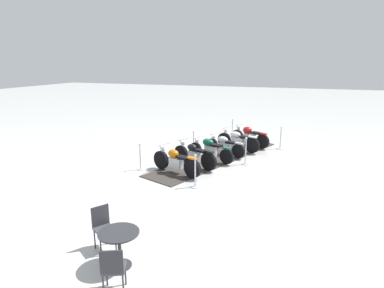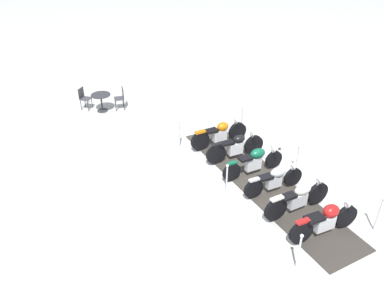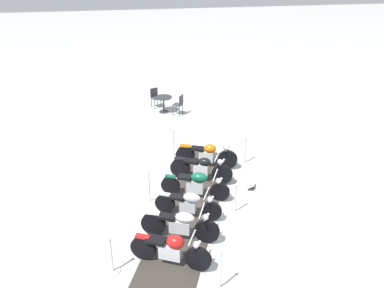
{
  "view_description": "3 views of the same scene",
  "coord_description": "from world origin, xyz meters",
  "px_view_note": "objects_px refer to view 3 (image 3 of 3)",
  "views": [
    {
      "loc": [
        12.97,
        3.37,
        4.04
      ],
      "look_at": [
        1.44,
        -0.67,
        0.92
      ],
      "focal_mm": 30.33,
      "sensor_mm": 36.0,
      "label": 1
    },
    {
      "loc": [
        -4.9,
        9.04,
        7.47
      ],
      "look_at": [
        2.63,
        0.37,
        0.57
      ],
      "focal_mm": 36.61,
      "sensor_mm": 36.0,
      "label": 2
    },
    {
      "loc": [
        -10.65,
        1.69,
        7.59
      ],
      "look_at": [
        2.63,
        -0.44,
        0.87
      ],
      "focal_mm": 38.9,
      "sensor_mm": 36.0,
      "label": 3
    }
  ],
  "objects_px": {
    "stanchion_right_mid": "(235,203)",
    "stanchion_right_front": "(220,276)",
    "stanchion_left_front": "(112,262)",
    "cafe_chair_across_table": "(155,96)",
    "motorcycle_cream": "(181,224)",
    "motorcycle_chrome": "(189,204)",
    "motorcycle_forest": "(196,184)",
    "stanchion_left_mid": "(149,191)",
    "cafe_chair_near_table": "(179,103)",
    "cafe_table": "(164,101)",
    "motorcycle_copper": "(207,155)",
    "stanchion_left_rear": "(174,148)",
    "motorcycle_black": "(202,168)",
    "stanchion_right_rear": "(245,154)",
    "motorcycle_maroon": "(171,249)",
    "info_placard": "(251,186)"
  },
  "relations": [
    {
      "from": "motorcycle_maroon",
      "to": "motorcycle_chrome",
      "type": "height_order",
      "value": "motorcycle_maroon"
    },
    {
      "from": "motorcycle_cream",
      "to": "motorcycle_chrome",
      "type": "bearing_deg",
      "value": 90.09
    },
    {
      "from": "motorcycle_copper",
      "to": "cafe_chair_across_table",
      "type": "bearing_deg",
      "value": 124.06
    },
    {
      "from": "motorcycle_cream",
      "to": "stanchion_right_front",
      "type": "distance_m",
      "value": 2.08
    },
    {
      "from": "motorcycle_black",
      "to": "stanchion_left_rear",
      "type": "distance_m",
      "value": 2.11
    },
    {
      "from": "motorcycle_maroon",
      "to": "motorcycle_cream",
      "type": "distance_m",
      "value": 1.05
    },
    {
      "from": "stanchion_left_front",
      "to": "stanchion_right_front",
      "type": "bearing_deg",
      "value": -110.9
    },
    {
      "from": "stanchion_left_rear",
      "to": "cafe_table",
      "type": "bearing_deg",
      "value": -0.71
    },
    {
      "from": "motorcycle_black",
      "to": "stanchion_right_rear",
      "type": "height_order",
      "value": "motorcycle_black"
    },
    {
      "from": "motorcycle_copper",
      "to": "stanchion_left_front",
      "type": "xyz_separation_m",
      "value": [
        -4.92,
        3.36,
        -0.17
      ]
    },
    {
      "from": "stanchion_right_rear",
      "to": "info_placard",
      "type": "distance_m",
      "value": 1.76
    },
    {
      "from": "motorcycle_cream",
      "to": "stanchion_left_mid",
      "type": "relative_size",
      "value": 1.87
    },
    {
      "from": "stanchion_right_rear",
      "to": "motorcycle_copper",
      "type": "bearing_deg",
      "value": 91.14
    },
    {
      "from": "cafe_chair_across_table",
      "to": "motorcycle_cream",
      "type": "bearing_deg",
      "value": -24.88
    },
    {
      "from": "motorcycle_copper",
      "to": "stanchion_left_mid",
      "type": "distance_m",
      "value": 2.97
    },
    {
      "from": "stanchion_left_mid",
      "to": "stanchion_left_rear",
      "type": "distance_m",
      "value": 3.17
    },
    {
      "from": "stanchion_right_rear",
      "to": "stanchion_left_front",
      "type": "relative_size",
      "value": 0.96
    },
    {
      "from": "stanchion_right_front",
      "to": "stanchion_left_mid",
      "type": "distance_m",
      "value": 4.18
    },
    {
      "from": "stanchion_right_front",
      "to": "cafe_chair_near_table",
      "type": "xyz_separation_m",
      "value": [
        10.99,
        -0.46,
        0.18
      ]
    },
    {
      "from": "stanchion_right_mid",
      "to": "info_placard",
      "type": "bearing_deg",
      "value": -35.41
    },
    {
      "from": "motorcycle_maroon",
      "to": "cafe_chair_across_table",
      "type": "xyz_separation_m",
      "value": [
        11.22,
        -0.49,
        0.03
      ]
    },
    {
      "from": "motorcycle_chrome",
      "to": "motorcycle_copper",
      "type": "distance_m",
      "value": 3.16
    },
    {
      "from": "motorcycle_cream",
      "to": "stanchion_right_mid",
      "type": "distance_m",
      "value": 2.07
    },
    {
      "from": "stanchion_right_mid",
      "to": "stanchion_right_front",
      "type": "relative_size",
      "value": 0.9
    },
    {
      "from": "motorcycle_forest",
      "to": "motorcycle_black",
      "type": "bearing_deg",
      "value": 92.96
    },
    {
      "from": "motorcycle_chrome",
      "to": "motorcycle_black",
      "type": "relative_size",
      "value": 0.94
    },
    {
      "from": "motorcycle_chrome",
      "to": "stanchion_left_front",
      "type": "xyz_separation_m",
      "value": [
        -1.97,
        2.25,
        -0.16
      ]
    },
    {
      "from": "motorcycle_black",
      "to": "stanchion_right_front",
      "type": "distance_m",
      "value": 4.93
    },
    {
      "from": "motorcycle_black",
      "to": "cafe_table",
      "type": "distance_m",
      "value": 6.57
    },
    {
      "from": "stanchion_right_mid",
      "to": "motorcycle_cream",
      "type": "bearing_deg",
      "value": 118.96
    },
    {
      "from": "stanchion_right_front",
      "to": "cafe_chair_near_table",
      "type": "distance_m",
      "value": 11.01
    },
    {
      "from": "motorcycle_forest",
      "to": "stanchion_right_mid",
      "type": "xyz_separation_m",
      "value": [
        -0.96,
        -1.04,
        -0.18
      ]
    },
    {
      "from": "stanchion_left_rear",
      "to": "cafe_table",
      "type": "xyz_separation_m",
      "value": [
        4.55,
        -0.06,
        0.23
      ]
    },
    {
      "from": "stanchion_right_front",
      "to": "cafe_table",
      "type": "height_order",
      "value": "stanchion_right_front"
    },
    {
      "from": "motorcycle_maroon",
      "to": "cafe_table",
      "type": "bearing_deg",
      "value": 110.61
    },
    {
      "from": "stanchion_right_front",
      "to": "stanchion_left_mid",
      "type": "height_order",
      "value": "stanchion_left_mid"
    },
    {
      "from": "stanchion_right_rear",
      "to": "motorcycle_maroon",
      "type": "bearing_deg",
      "value": 146.17
    },
    {
      "from": "motorcycle_chrome",
      "to": "stanchion_right_rear",
      "type": "relative_size",
      "value": 1.84
    },
    {
      "from": "motorcycle_maroon",
      "to": "cafe_chair_across_table",
      "type": "height_order",
      "value": "motorcycle_maroon"
    },
    {
      "from": "stanchion_left_front",
      "to": "cafe_chair_across_table",
      "type": "height_order",
      "value": "stanchion_left_front"
    },
    {
      "from": "motorcycle_forest",
      "to": "stanchion_left_front",
      "type": "xyz_separation_m",
      "value": [
        -2.95,
        2.63,
        -0.2
      ]
    },
    {
      "from": "stanchion_right_rear",
      "to": "cafe_chair_across_table",
      "type": "xyz_separation_m",
      "value": [
        6.28,
        2.82,
        0.17
      ]
    },
    {
      "from": "motorcycle_forest",
      "to": "cafe_chair_near_table",
      "type": "relative_size",
      "value": 2.18
    },
    {
      "from": "motorcycle_forest",
      "to": "stanchion_left_mid",
      "type": "bearing_deg",
      "value": -158.01
    },
    {
      "from": "stanchion_right_mid",
      "to": "stanchion_right_rear",
      "type": "bearing_deg",
      "value": -20.9
    },
    {
      "from": "stanchion_left_mid",
      "to": "cafe_chair_across_table",
      "type": "height_order",
      "value": "stanchion_left_mid"
    },
    {
      "from": "stanchion_right_front",
      "to": "cafe_table",
      "type": "distance_m",
      "value": 11.45
    },
    {
      "from": "motorcycle_maroon",
      "to": "stanchion_right_front",
      "type": "xyz_separation_m",
      "value": [
        -0.98,
        -1.05,
        -0.13
      ]
    },
    {
      "from": "motorcycle_maroon",
      "to": "motorcycle_chrome",
      "type": "relative_size",
      "value": 1.04
    },
    {
      "from": "motorcycle_cream",
      "to": "motorcycle_copper",
      "type": "bearing_deg",
      "value": 90.54
    }
  ]
}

